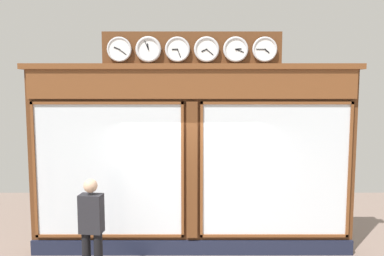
{
  "coord_description": "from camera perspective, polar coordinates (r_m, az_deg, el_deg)",
  "views": [
    {
      "loc": [
        0.01,
        6.6,
        3.06
      ],
      "look_at": [
        0.0,
        0.0,
        2.4
      ],
      "focal_mm": 34.07,
      "sensor_mm": 36.0,
      "label": 1
    }
  ],
  "objects": [
    {
      "name": "pedestrian",
      "position": [
        6.22,
        -15.44,
        -14.52
      ],
      "size": [
        0.39,
        0.27,
        1.69
      ],
      "color": "black",
      "rests_on": "ground_plane"
    },
    {
      "name": "shop_facade",
      "position": [
        6.84,
        -0.0,
        -4.65
      ],
      "size": [
        6.16,
        0.42,
        4.12
      ],
      "color": "#5B3319",
      "rests_on": "ground_plane"
    }
  ]
}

